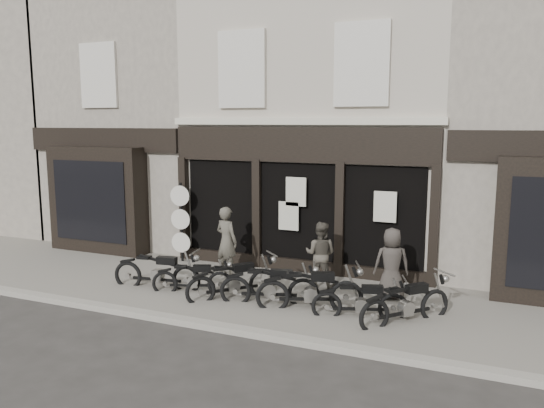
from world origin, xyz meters
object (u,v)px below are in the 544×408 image
at_px(man_left, 227,241).
at_px(advert_sign_post, 181,226).
at_px(motorcycle_3, 270,289).
at_px(motorcycle_5, 361,304).
at_px(motorcycle_1, 193,281).
at_px(motorcycle_2, 234,284).
at_px(man_right, 392,263).
at_px(man_centre, 320,254).
at_px(motorcycle_6, 406,307).
at_px(motorcycle_4, 311,294).
at_px(motorcycle_0, 158,275).

xyz_separation_m(man_left, advert_sign_post, (-1.83, 0.74, 0.13)).
height_order(motorcycle_3, motorcycle_5, motorcycle_3).
xyz_separation_m(motorcycle_1, motorcycle_2, (1.04, 0.02, 0.05)).
distance_m(motorcycle_5, man_right, 1.51).
height_order(motorcycle_3, man_centre, man_centre).
bearing_deg(motorcycle_6, motorcycle_2, 131.90).
bearing_deg(man_right, motorcycle_5, 56.08).
relative_size(motorcycle_2, man_centre, 1.12).
height_order(motorcycle_1, motorcycle_6, motorcycle_6).
distance_m(motorcycle_4, man_left, 3.20).
bearing_deg(man_left, motorcycle_0, 71.72).
distance_m(motorcycle_4, motorcycle_6, 1.99).
distance_m(motorcycle_0, advert_sign_post, 2.51).
relative_size(motorcycle_2, motorcycle_3, 0.82).
relative_size(motorcycle_4, advert_sign_post, 0.92).
xyz_separation_m(motorcycle_6, advert_sign_post, (-6.60, 2.21, 0.74)).
relative_size(motorcycle_2, motorcycle_4, 0.81).
bearing_deg(motorcycle_5, motorcycle_1, 160.54).
bearing_deg(motorcycle_1, man_left, 64.85).
bearing_deg(man_centre, motorcycle_0, 23.40).
height_order(motorcycle_2, motorcycle_5, motorcycle_2).
bearing_deg(motorcycle_6, motorcycle_0, 132.77).
height_order(motorcycle_6, man_left, man_left).
bearing_deg(motorcycle_1, motorcycle_5, -22.20).
height_order(motorcycle_4, motorcycle_6, motorcycle_4).
distance_m(motorcycle_2, motorcycle_3, 0.92).
bearing_deg(motorcycle_4, man_centre, 79.13).
xyz_separation_m(motorcycle_1, motorcycle_4, (2.88, -0.00, 0.07)).
bearing_deg(motorcycle_2, motorcycle_4, -47.43).
relative_size(motorcycle_3, motorcycle_5, 1.12).
bearing_deg(advert_sign_post, man_left, -29.11).
xyz_separation_m(man_centre, man_right, (1.74, -0.26, 0.02)).
bearing_deg(motorcycle_0, man_centre, 15.38).
bearing_deg(advert_sign_post, man_centre, -15.77).
height_order(man_left, man_centre, man_left).
xyz_separation_m(motorcycle_0, motorcycle_2, (1.99, 0.08, -0.01)).
xyz_separation_m(motorcycle_1, motorcycle_6, (4.87, 0.00, 0.05)).
relative_size(motorcycle_0, motorcycle_6, 1.26).
bearing_deg(motorcycle_2, motorcycle_5, -48.41).
xyz_separation_m(motorcycle_5, man_centre, (-1.39, 1.62, 0.53)).
xyz_separation_m(motorcycle_1, motorcycle_5, (3.98, -0.07, 0.01)).
bearing_deg(man_left, motorcycle_1, 102.20).
distance_m(motorcycle_6, man_right, 1.49).
bearing_deg(motorcycle_5, motorcycle_4, 158.12).
relative_size(motorcycle_0, man_left, 1.24).
relative_size(man_left, man_right, 1.11).
bearing_deg(man_centre, motorcycle_3, 67.06).
height_order(motorcycle_5, man_centre, man_centre).
distance_m(motorcycle_1, motorcycle_4, 2.88).
bearing_deg(motorcycle_1, motorcycle_2, -19.94).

